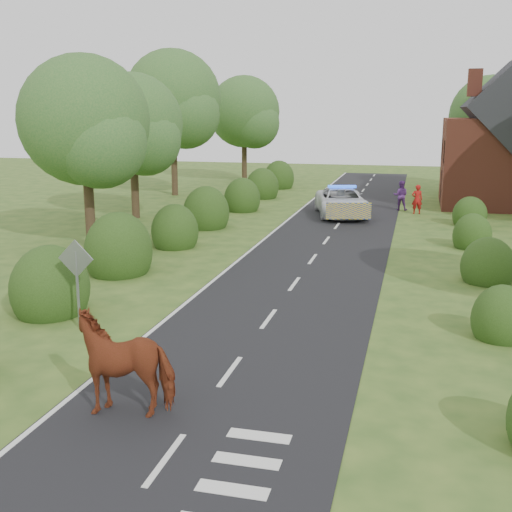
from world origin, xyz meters
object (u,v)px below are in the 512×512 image
(police_van, at_px, (342,202))
(pedestrian_purple, at_px, (401,195))
(cow, at_px, (127,367))
(pedestrian_red, at_px, (417,199))
(road_sign, at_px, (76,271))

(police_van, bearing_deg, pedestrian_purple, 29.01)
(cow, height_order, pedestrian_red, pedestrian_red)
(road_sign, height_order, pedestrian_red, road_sign)
(road_sign, relative_size, pedestrian_red, 1.46)
(pedestrian_red, bearing_deg, pedestrian_purple, -61.19)
(road_sign, distance_m, pedestrian_red, 25.05)
(cow, xyz_separation_m, pedestrian_purple, (4.59, 28.79, 0.04))
(cow, relative_size, pedestrian_red, 1.41)
(pedestrian_red, xyz_separation_m, pedestrian_purple, (-0.98, 1.22, 0.04))
(road_sign, distance_m, cow, 5.52)
(police_van, distance_m, pedestrian_purple, 4.44)
(cow, distance_m, police_van, 25.80)
(road_sign, bearing_deg, pedestrian_purple, 71.84)
(road_sign, height_order, cow, road_sign)
(police_van, xyz_separation_m, pedestrian_purple, (3.25, 3.02, 0.09))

